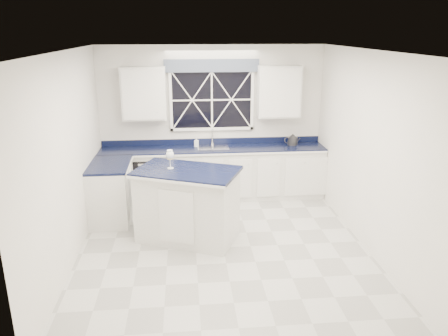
{
  "coord_description": "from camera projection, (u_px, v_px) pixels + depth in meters",
  "views": [
    {
      "loc": [
        -0.51,
        -5.52,
        2.97
      ],
      "look_at": [
        0.05,
        0.4,
        1.06
      ],
      "focal_mm": 35.0,
      "sensor_mm": 36.0,
      "label": 1
    }
  ],
  "objects": [
    {
      "name": "countertop",
      "position": [
        213.0,
        149.0,
        7.75
      ],
      "size": [
        3.98,
        0.64,
        0.04
      ],
      "primitive_type": "cube",
      "color": "black",
      "rests_on": "base_cabinets"
    },
    {
      "name": "island",
      "position": [
        188.0,
        204.0,
        6.31
      ],
      "size": [
        1.64,
        1.35,
        1.06
      ],
      "rotation": [
        0.0,
        0.0,
        -0.4
      ],
      "color": "silver",
      "rests_on": "ground"
    },
    {
      "name": "rug",
      "position": [
        182.0,
        214.0,
        7.25
      ],
      "size": [
        1.27,
        0.88,
        0.02
      ],
      "rotation": [
        0.0,
        0.0,
        0.15
      ],
      "color": "#A2A29E",
      "rests_on": "ground"
    },
    {
      "name": "ground",
      "position": [
        223.0,
        247.0,
        6.19
      ],
      "size": [
        4.5,
        4.5,
        0.0
      ],
      "primitive_type": "plane",
      "color": "beige",
      "rests_on": "ground"
    },
    {
      "name": "dishwasher",
      "position": [
        152.0,
        178.0,
        7.81
      ],
      "size": [
        0.6,
        0.58,
        0.82
      ],
      "primitive_type": "cube",
      "color": "black",
      "rests_on": "ground"
    },
    {
      "name": "soap_bottle",
      "position": [
        196.0,
        142.0,
        7.8
      ],
      "size": [
        0.08,
        0.09,
        0.17
      ],
      "primitive_type": "imported",
      "rotation": [
        0.0,
        0.0,
        -0.13
      ],
      "color": "silver",
      "rests_on": "countertop"
    },
    {
      "name": "back_wall",
      "position": [
        212.0,
        122.0,
        7.91
      ],
      "size": [
        4.0,
        0.1,
        2.7
      ],
      "primitive_type": "cube",
      "color": "white",
      "rests_on": "ground"
    },
    {
      "name": "wine_glass",
      "position": [
        170.0,
        156.0,
        6.15
      ],
      "size": [
        0.11,
        0.11,
        0.27
      ],
      "color": "silver",
      "rests_on": "island"
    },
    {
      "name": "upper_cabinets",
      "position": [
        212.0,
        92.0,
        7.58
      ],
      "size": [
        3.1,
        0.34,
        0.9
      ],
      "color": "silver",
      "rests_on": "ground"
    },
    {
      "name": "kettle",
      "position": [
        292.0,
        140.0,
        7.91
      ],
      "size": [
        0.28,
        0.21,
        0.2
      ],
      "rotation": [
        0.0,
        0.0,
        -0.27
      ],
      "color": "#303032",
      "rests_on": "countertop"
    },
    {
      "name": "base_cabinets",
      "position": [
        195.0,
        177.0,
        7.71
      ],
      "size": [
        3.99,
        1.6,
        0.9
      ],
      "color": "silver",
      "rests_on": "ground"
    },
    {
      "name": "window",
      "position": [
        212.0,
        95.0,
        7.72
      ],
      "size": [
        1.65,
        0.09,
        1.26
      ],
      "color": "black",
      "rests_on": "ground"
    },
    {
      "name": "faucet",
      "position": [
        212.0,
        136.0,
        7.88
      ],
      "size": [
        0.05,
        0.2,
        0.3
      ],
      "color": "silver",
      "rests_on": "countertop"
    }
  ]
}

